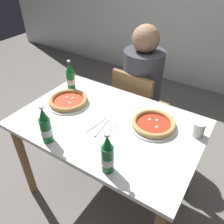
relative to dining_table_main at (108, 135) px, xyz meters
The scene contains 11 objects.
ground_plane 0.64m from the dining_table_main, ahead, with size 8.00×8.00×0.00m, color slate.
dining_table_main is the anchor object (origin of this frame).
chair_behind_table 0.63m from the dining_table_main, 97.83° to the left, with size 0.43×0.43×0.85m.
diner_seated 0.67m from the dining_table_main, 96.70° to the left, with size 0.34×0.34×1.21m.
pizza_margherita_near 0.39m from the dining_table_main, behind, with size 0.31×0.31×0.04m.
pizza_marinara_far 0.32m from the dining_table_main, 23.90° to the left, with size 0.30×0.30×0.04m.
beer_bottle_left 0.56m from the dining_table_main, 157.93° to the left, with size 0.07×0.07×0.25m.
beer_bottle_center 0.45m from the dining_table_main, 120.84° to the right, with size 0.07×0.07×0.25m.
beer_bottle_right 0.45m from the dining_table_main, 56.66° to the right, with size 0.07×0.07×0.25m.
napkin_with_cutlery 0.14m from the dining_table_main, 108.34° to the right, with size 0.19×0.19×0.01m.
paper_cup 0.58m from the dining_table_main, 19.55° to the left, with size 0.07×0.07×0.10m, color white.
Camera 1 is at (0.66, -0.97, 1.70)m, focal length 36.75 mm.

